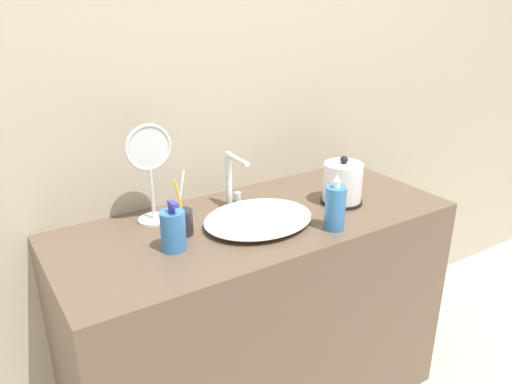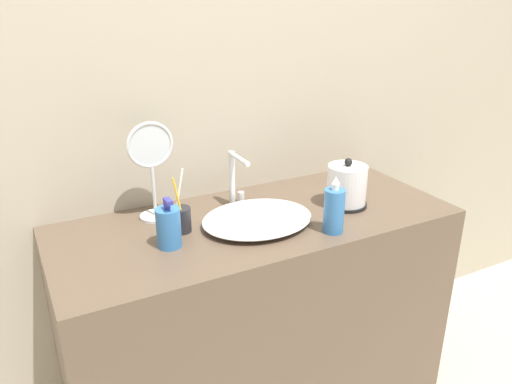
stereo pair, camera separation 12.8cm
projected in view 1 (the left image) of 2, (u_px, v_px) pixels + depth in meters
name	position (u px, v px, depth m)	size (l,w,h in m)	color
wall_back	(211.00, 65.00, 1.77)	(6.00, 0.04, 2.60)	#ADA38E
vanity_counter	(257.00, 318.00, 1.86)	(1.38, 0.57, 0.82)	brown
sink_basin	(258.00, 218.00, 1.66)	(0.38, 0.31, 0.04)	white
faucet	(232.00, 177.00, 1.77)	(0.06, 0.14, 0.20)	silver
electric_kettle	(342.00, 185.00, 1.81)	(0.15, 0.15, 0.18)	black
toothbrush_cup	(183.00, 221.00, 1.59)	(0.06, 0.06, 0.21)	#232328
lotion_bottle	(173.00, 230.00, 1.48)	(0.07, 0.07, 0.16)	#3370B7
shampoo_bottle	(335.00, 207.00, 1.61)	(0.07, 0.07, 0.19)	#3370B7
vanity_mirror	(150.00, 167.00, 1.62)	(0.16, 0.11, 0.34)	silver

